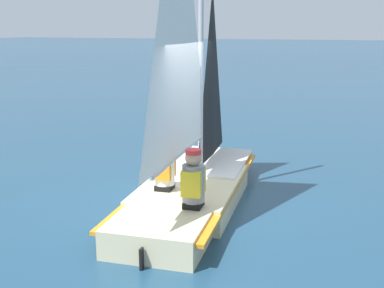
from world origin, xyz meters
The scene contains 4 objects.
ground_plane centered at (0.00, 0.00, 0.00)m, with size 260.00×260.00×0.00m, color navy.
sailboat_main centered at (0.05, 0.01, 0.77)m, with size 4.44×2.15×5.09m.
sailor_helm centered at (0.52, -0.20, 0.62)m, with size 0.38×0.35×1.16m.
sailor_crew centered at (0.99, 0.50, 0.63)m, with size 0.38×0.35×1.16m.
Camera 1 is at (6.46, 3.11, 2.68)m, focal length 45.00 mm.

